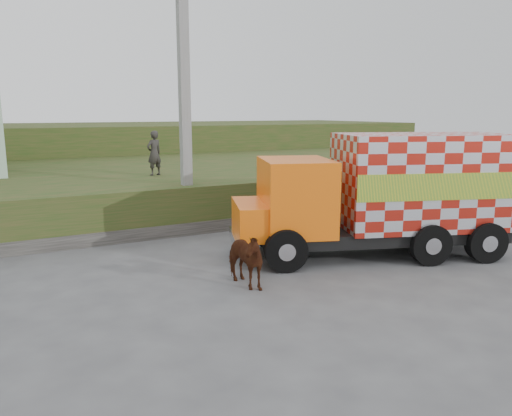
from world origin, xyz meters
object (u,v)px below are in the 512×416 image
cargo_truck (386,194)px  pedestrian (154,153)px  utility_pole (185,102)px  cow (242,258)px

cargo_truck → pedestrian: size_ratio=4.68×
pedestrian → utility_pole: bearing=73.4°
cargo_truck → cow: cargo_truck is taller
cargo_truck → pedestrian: (-3.99, 7.78, 0.65)m
utility_pole → cargo_truck: bearing=-52.7°
cargo_truck → cow: bearing=-154.6°
cow → pedestrian: pedestrian is taller
utility_pole → pedestrian: bearing=94.3°
cargo_truck → pedestrian: bearing=136.1°
cow → pedestrian: bearing=80.1°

